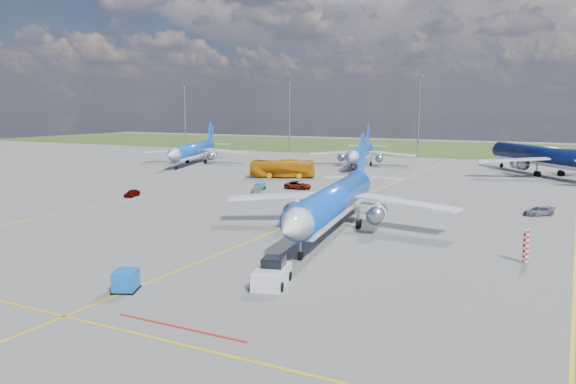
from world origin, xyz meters
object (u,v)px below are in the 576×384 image
at_px(apron_bus, 282,169).
at_px(service_car_a, 132,193).
at_px(service_car_b, 298,185).
at_px(baggage_tug_c, 259,187).
at_px(bg_jet_nw, 193,164).
at_px(warning_post, 526,247).
at_px(main_airliner, 333,231).
at_px(pushback_tug, 272,274).
at_px(bg_jet_nnw, 360,166).
at_px(service_car_c, 539,211).
at_px(bg_jet_n, 540,175).
at_px(uld_container, 126,280).

xyz_separation_m(apron_bus, service_car_a, (-9.53, -32.02, -1.21)).
bearing_deg(service_car_b, baggage_tug_c, 129.96).
bearing_deg(bg_jet_nw, baggage_tug_c, -59.16).
xyz_separation_m(warning_post, apron_bus, (-48.10, 44.65, 0.28)).
relative_size(bg_jet_nw, service_car_b, 7.94).
height_order(main_airliner, pushback_tug, main_airliner).
bearing_deg(bg_jet_nw, bg_jet_nnw, 0.61).
xyz_separation_m(bg_jet_nnw, baggage_tug_c, (-1.56, -44.52, 0.54)).
distance_m(bg_jet_nnw, pushback_tug, 90.99).
height_order(service_car_a, service_car_c, service_car_a).
relative_size(main_airliner, baggage_tug_c, 7.22).
xyz_separation_m(service_car_a, service_car_c, (57.21, 12.23, -0.01)).
bearing_deg(bg_jet_nnw, service_car_b, -97.93).
bearing_deg(baggage_tug_c, pushback_tug, -80.88).
height_order(bg_jet_n, service_car_c, bg_jet_n).
relative_size(bg_jet_nw, bg_jet_nnw, 1.03).
bearing_deg(warning_post, bg_jet_nnw, 120.16).
distance_m(bg_jet_nnw, bg_jet_n, 38.75).
distance_m(bg_jet_nw, bg_jet_n, 78.42).
relative_size(warning_post, service_car_c, 0.77).
distance_m(uld_container, apron_bus, 70.23).
bearing_deg(bg_jet_nnw, uld_container, -93.35).
bearing_deg(baggage_tug_c, uld_container, -93.13).
distance_m(warning_post, main_airliner, 20.69).
height_order(apron_bus, baggage_tug_c, apron_bus).
xyz_separation_m(apron_bus, service_car_c, (47.68, -19.78, -1.21)).
bearing_deg(bg_jet_nnw, bg_jet_nw, -173.06).
bearing_deg(pushback_tug, bg_jet_nw, 115.61).
bearing_deg(pushback_tug, baggage_tug_c, 106.58).
height_order(bg_jet_n, baggage_tug_c, bg_jet_n).
relative_size(bg_jet_n, baggage_tug_c, 8.18).
relative_size(warning_post, pushback_tug, 0.48).
bearing_deg(bg_jet_n, service_car_b, 11.45).
height_order(bg_jet_n, pushback_tug, bg_jet_n).
xyz_separation_m(bg_jet_n, service_car_b, (-35.34, -41.40, 0.65)).
relative_size(bg_jet_nnw, baggage_tug_c, 6.77).
bearing_deg(baggage_tug_c, main_airliner, -67.33).
bearing_deg(apron_bus, bg_jet_nnw, -35.39).
xyz_separation_m(bg_jet_n, main_airliner, (-17.17, -69.12, 0.00)).
bearing_deg(warning_post, service_car_c, 90.97).
bearing_deg(service_car_c, bg_jet_nnw, -176.94).
bearing_deg(service_car_a, main_airliner, -26.70).
bearing_deg(apron_bus, uld_container, 175.93).
relative_size(bg_jet_nw, service_car_c, 9.47).
height_order(bg_jet_nw, uld_container, bg_jet_nw).
xyz_separation_m(bg_jet_nnw, main_airliner, (21.55, -67.67, 0.00)).
xyz_separation_m(pushback_tug, apron_bus, (-31.05, 60.35, 0.95)).
height_order(bg_jet_nnw, uld_container, bg_jet_nnw).
bearing_deg(main_airliner, warning_post, -20.77).
relative_size(warning_post, bg_jet_nnw, 0.08).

